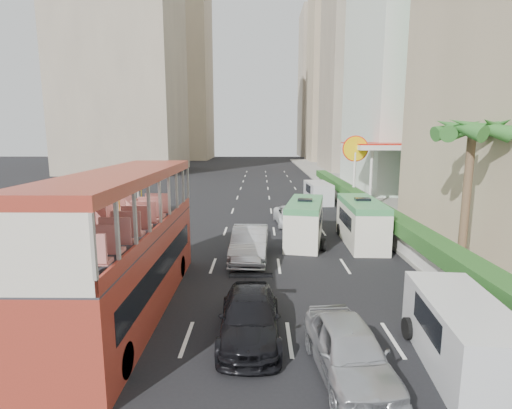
{
  "coord_description": "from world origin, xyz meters",
  "views": [
    {
      "loc": [
        -1.32,
        -13.49,
        6.29
      ],
      "look_at": [
        -1.5,
        4.0,
        3.2
      ],
      "focal_mm": 28.0,
      "sensor_mm": 36.0,
      "label": 1
    }
  ],
  "objects_px": {
    "car_silver_lane_b": "(348,376)",
    "panel_van_near": "(462,335)",
    "minibus_near": "(305,222)",
    "car_black": "(250,337)",
    "panel_van_far": "(318,193)",
    "palm_tree": "(466,201)",
    "minibus_far": "(361,222)",
    "car_silver_lane_a": "(250,259)",
    "shell_station": "(384,173)",
    "van_asset": "(291,225)",
    "double_decker_bus": "(127,243)"
  },
  "relations": [
    {
      "from": "double_decker_bus",
      "to": "shell_station",
      "type": "bearing_deg",
      "value": 55.18
    },
    {
      "from": "panel_van_near",
      "to": "shell_station",
      "type": "height_order",
      "value": "shell_station"
    },
    {
      "from": "minibus_near",
      "to": "shell_station",
      "type": "height_order",
      "value": "shell_station"
    },
    {
      "from": "minibus_near",
      "to": "panel_van_far",
      "type": "height_order",
      "value": "minibus_near"
    },
    {
      "from": "palm_tree",
      "to": "panel_van_near",
      "type": "bearing_deg",
      "value": -116.17
    },
    {
      "from": "minibus_far",
      "to": "panel_van_far",
      "type": "relative_size",
      "value": 1.22
    },
    {
      "from": "double_decker_bus",
      "to": "palm_tree",
      "type": "distance_m",
      "value": 14.39
    },
    {
      "from": "car_silver_lane_b",
      "to": "shell_station",
      "type": "relative_size",
      "value": 0.54
    },
    {
      "from": "panel_van_far",
      "to": "minibus_far",
      "type": "bearing_deg",
      "value": -92.12
    },
    {
      "from": "double_decker_bus",
      "to": "palm_tree",
      "type": "relative_size",
      "value": 1.72
    },
    {
      "from": "car_black",
      "to": "shell_station",
      "type": "distance_m",
      "value": 27.57
    },
    {
      "from": "panel_van_near",
      "to": "palm_tree",
      "type": "xyz_separation_m",
      "value": [
        3.65,
        7.42,
        2.44
      ]
    },
    {
      "from": "minibus_near",
      "to": "car_silver_lane_a",
      "type": "bearing_deg",
      "value": -122.12
    },
    {
      "from": "van_asset",
      "to": "car_silver_lane_b",
      "type": "bearing_deg",
      "value": -94.35
    },
    {
      "from": "shell_station",
      "to": "minibus_near",
      "type": "bearing_deg",
      "value": -122.61
    },
    {
      "from": "minibus_far",
      "to": "shell_station",
      "type": "distance_m",
      "value": 14.93
    },
    {
      "from": "van_asset",
      "to": "panel_van_near",
      "type": "bearing_deg",
      "value": -84.11
    },
    {
      "from": "minibus_far",
      "to": "panel_van_far",
      "type": "bearing_deg",
      "value": 93.58
    },
    {
      "from": "double_decker_bus",
      "to": "car_silver_lane_a",
      "type": "relative_size",
      "value": 2.2
    },
    {
      "from": "car_black",
      "to": "panel_van_near",
      "type": "distance_m",
      "value": 6.07
    },
    {
      "from": "car_silver_lane_b",
      "to": "panel_van_near",
      "type": "distance_m",
      "value": 3.32
    },
    {
      "from": "car_silver_lane_a",
      "to": "car_black",
      "type": "xyz_separation_m",
      "value": [
        0.21,
        -7.89,
        0.0
      ]
    },
    {
      "from": "car_silver_lane_b",
      "to": "minibus_near",
      "type": "bearing_deg",
      "value": 82.88
    },
    {
      "from": "minibus_near",
      "to": "car_black",
      "type": "bearing_deg",
      "value": -93.68
    },
    {
      "from": "double_decker_bus",
      "to": "panel_van_near",
      "type": "height_order",
      "value": "double_decker_bus"
    },
    {
      "from": "panel_van_far",
      "to": "palm_tree",
      "type": "height_order",
      "value": "palm_tree"
    },
    {
      "from": "minibus_near",
      "to": "panel_van_far",
      "type": "relative_size",
      "value": 1.18
    },
    {
      "from": "car_black",
      "to": "panel_van_far",
      "type": "relative_size",
      "value": 0.98
    },
    {
      "from": "van_asset",
      "to": "panel_van_near",
      "type": "relative_size",
      "value": 0.95
    },
    {
      "from": "palm_tree",
      "to": "car_silver_lane_b",
      "type": "bearing_deg",
      "value": -130.74
    },
    {
      "from": "car_silver_lane_b",
      "to": "palm_tree",
      "type": "height_order",
      "value": "palm_tree"
    },
    {
      "from": "car_black",
      "to": "palm_tree",
      "type": "bearing_deg",
      "value": 31.44
    },
    {
      "from": "double_decker_bus",
      "to": "panel_van_near",
      "type": "relative_size",
      "value": 2.33
    },
    {
      "from": "car_silver_lane_a",
      "to": "palm_tree",
      "type": "distance_m",
      "value": 10.42
    },
    {
      "from": "car_silver_lane_b",
      "to": "minibus_near",
      "type": "relative_size",
      "value": 0.79
    },
    {
      "from": "panel_van_near",
      "to": "double_decker_bus",
      "type": "bearing_deg",
      "value": 166.62
    },
    {
      "from": "minibus_near",
      "to": "shell_station",
      "type": "relative_size",
      "value": 0.69
    },
    {
      "from": "car_black",
      "to": "palm_tree",
      "type": "distance_m",
      "value": 11.6
    },
    {
      "from": "palm_tree",
      "to": "car_black",
      "type": "bearing_deg",
      "value": -148.2
    },
    {
      "from": "minibus_near",
      "to": "palm_tree",
      "type": "height_order",
      "value": "palm_tree"
    },
    {
      "from": "double_decker_bus",
      "to": "car_silver_lane_a",
      "type": "xyz_separation_m",
      "value": [
        4.16,
        6.04,
        -2.53
      ]
    },
    {
      "from": "double_decker_bus",
      "to": "car_silver_lane_b",
      "type": "distance_m",
      "value": 8.4
    },
    {
      "from": "car_silver_lane_b",
      "to": "shell_station",
      "type": "xyz_separation_m",
      "value": [
        8.99,
        26.89,
        2.75
      ]
    },
    {
      "from": "car_silver_lane_a",
      "to": "panel_van_far",
      "type": "distance_m",
      "value": 18.13
    },
    {
      "from": "car_silver_lane_a",
      "to": "car_black",
      "type": "height_order",
      "value": "car_silver_lane_a"
    },
    {
      "from": "car_silver_lane_b",
      "to": "minibus_far",
      "type": "distance_m",
      "value": 13.59
    },
    {
      "from": "van_asset",
      "to": "double_decker_bus",
      "type": "bearing_deg",
      "value": -120.92
    },
    {
      "from": "car_silver_lane_b",
      "to": "panel_van_far",
      "type": "relative_size",
      "value": 0.92
    },
    {
      "from": "car_black",
      "to": "palm_tree",
      "type": "height_order",
      "value": "palm_tree"
    },
    {
      "from": "van_asset",
      "to": "minibus_near",
      "type": "height_order",
      "value": "minibus_near"
    }
  ]
}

